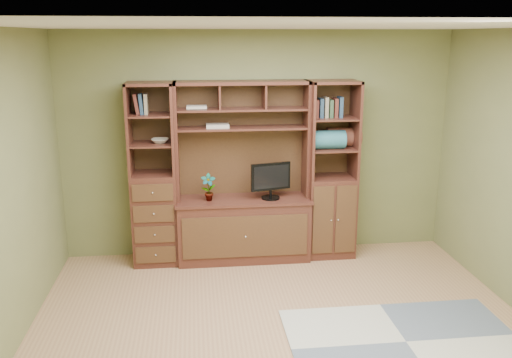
{
  "coord_description": "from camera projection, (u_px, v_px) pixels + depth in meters",
  "views": [
    {
      "loc": [
        -0.73,
        -4.15,
        2.53
      ],
      "look_at": [
        -0.11,
        1.2,
        1.1
      ],
      "focal_mm": 38.0,
      "sensor_mm": 36.0,
      "label": 1
    }
  ],
  "objects": [
    {
      "name": "rug",
      "position": [
        406.0,
        342.0,
        4.6
      ],
      "size": [
        1.99,
        1.33,
        0.01
      ],
      "primitive_type": "cube",
      "rotation": [
        0.0,
        0.0,
        0.0
      ],
      "color": "gray",
      "rests_on": "ground"
    },
    {
      "name": "monitor",
      "position": [
        271.0,
        174.0,
        6.1
      ],
      "size": [
        0.51,
        0.32,
        0.57
      ],
      "primitive_type": "cube",
      "rotation": [
        0.0,
        0.0,
        0.25
      ],
      "color": "black",
      "rests_on": "center_hutch"
    },
    {
      "name": "bowl",
      "position": [
        160.0,
        141.0,
        5.94
      ],
      "size": [
        0.19,
        0.19,
        0.05
      ],
      "primitive_type": "imported",
      "color": "beige",
      "rests_on": "left_tower"
    },
    {
      "name": "right_tower",
      "position": [
        331.0,
        170.0,
        6.25
      ],
      "size": [
        0.55,
        0.45,
        2.05
      ],
      "primitive_type": "cube",
      "color": "#492219",
      "rests_on": "ground"
    },
    {
      "name": "center_hutch",
      "position": [
        243.0,
        174.0,
        6.1
      ],
      "size": [
        1.54,
        0.53,
        2.05
      ],
      "primitive_type": "cube",
      "color": "#492219",
      "rests_on": "ground"
    },
    {
      "name": "blanket_red",
      "position": [
        344.0,
        137.0,
        6.25
      ],
      "size": [
        0.39,
        0.22,
        0.22
      ],
      "primitive_type": "cube",
      "color": "brown",
      "rests_on": "right_tower"
    },
    {
      "name": "room",
      "position": [
        287.0,
        192.0,
        4.39
      ],
      "size": [
        4.6,
        4.1,
        2.64
      ],
      "color": "tan",
      "rests_on": "ground"
    },
    {
      "name": "magazines",
      "position": [
        218.0,
        126.0,
        6.02
      ],
      "size": [
        0.25,
        0.18,
        0.04
      ],
      "primitive_type": "cube",
      "color": "#BCB2A0",
      "rests_on": "center_hutch"
    },
    {
      "name": "orchid",
      "position": [
        208.0,
        187.0,
        6.06
      ],
      "size": [
        0.16,
        0.11,
        0.31
      ],
      "primitive_type": "imported",
      "color": "#975433",
      "rests_on": "center_hutch"
    },
    {
      "name": "left_tower",
      "position": [
        153.0,
        175.0,
        6.03
      ],
      "size": [
        0.5,
        0.45,
        2.05
      ],
      "primitive_type": "cube",
      "color": "#492219",
      "rests_on": "ground"
    },
    {
      "name": "blanket_teal",
      "position": [
        329.0,
        140.0,
        6.1
      ],
      "size": [
        0.36,
        0.21,
        0.21
      ],
      "primitive_type": "cube",
      "color": "#2E6B79",
      "rests_on": "right_tower"
    }
  ]
}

